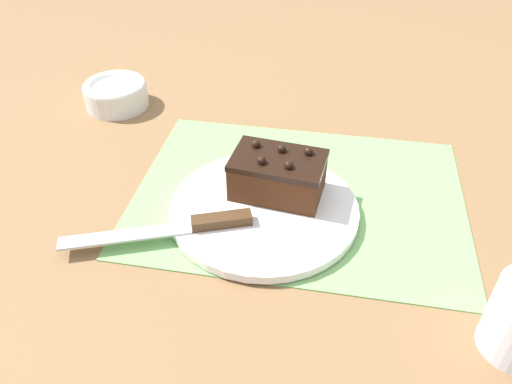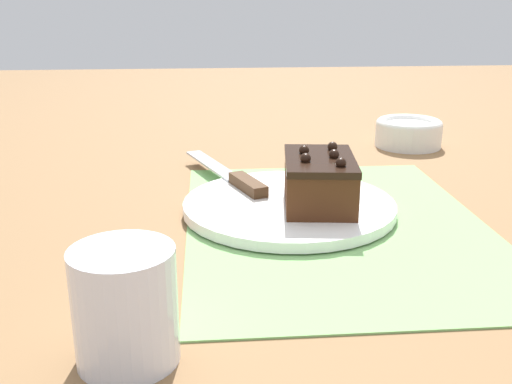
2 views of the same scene
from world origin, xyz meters
name	(u,v)px [view 1 (image 1 of 2)]	position (x,y,z in m)	size (l,w,h in m)	color
ground_plane	(299,196)	(0.00, 0.00, 0.00)	(3.00, 3.00, 0.00)	olive
placemat_woven	(299,195)	(0.00, 0.00, 0.00)	(0.46, 0.34, 0.00)	#7AB266
cake_plate	(264,209)	(-0.04, -0.05, 0.01)	(0.25, 0.25, 0.01)	white
chocolate_cake	(278,175)	(-0.03, -0.02, 0.05)	(0.13, 0.09, 0.07)	#472614
serving_knife	(190,225)	(-0.13, -0.11, 0.02)	(0.23, 0.11, 0.01)	#472D19
small_bowl	(116,93)	(-0.35, 0.20, 0.03)	(0.11, 0.11, 0.05)	white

